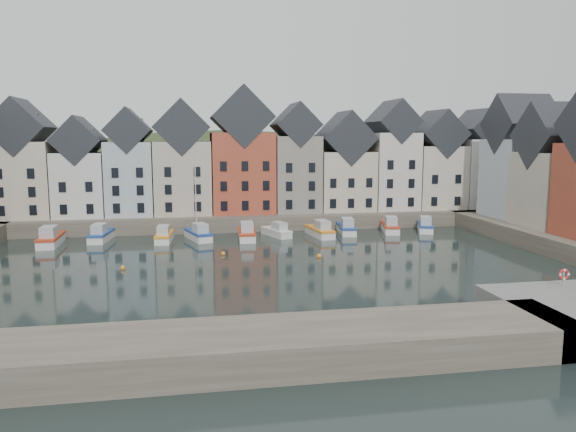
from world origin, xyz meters
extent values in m
plane|color=black|center=(0.00, 0.00, 0.00)|extent=(260.00, 260.00, 0.00)
cube|color=#4E463C|center=(0.00, 30.00, 1.00)|extent=(90.00, 16.00, 2.00)
cube|color=#4E463C|center=(-10.00, -22.00, 1.00)|extent=(50.00, 6.00, 2.00)
ellipsoid|color=#242E17|center=(0.00, 56.00, -18.00)|extent=(153.60, 70.40, 64.00)
sphere|color=black|center=(-13.94, 50.93, 8.70)|extent=(5.77, 5.77, 5.77)
sphere|color=black|center=(24.86, 60.75, 8.12)|extent=(5.27, 5.27, 5.27)
sphere|color=black|center=(31.82, 54.20, 7.88)|extent=(5.07, 5.07, 5.07)
sphere|color=black|center=(14.28, 55.19, 7.82)|extent=(5.01, 5.01, 5.01)
sphere|color=black|center=(-37.67, 56.61, 6.57)|extent=(3.94, 3.94, 3.94)
sphere|color=black|center=(28.33, 60.25, 8.05)|extent=(5.21, 5.21, 5.21)
sphere|color=black|center=(1.99, 58.64, 8.32)|extent=(5.45, 5.45, 5.45)
sphere|color=black|center=(37.80, 48.31, 7.21)|extent=(4.49, 4.49, 4.49)
cube|color=beige|center=(-29.17, 28.00, 7.04)|extent=(7.67, 8.00, 10.07)
cube|color=black|center=(-29.17, 28.00, 13.97)|extent=(7.67, 8.16, 7.67)
cube|color=silver|center=(-21.90, 28.00, 6.30)|extent=(6.56, 8.00, 8.61)
cube|color=black|center=(-21.90, 28.00, 12.23)|extent=(6.56, 8.16, 6.56)
cube|color=#AEB9C1|center=(-15.37, 28.00, 7.01)|extent=(6.20, 8.00, 10.02)
cube|color=black|center=(-15.37, 28.00, 13.55)|extent=(6.20, 8.16, 6.20)
cube|color=#B8AC9B|center=(-8.27, 28.00, 7.04)|extent=(7.70, 8.00, 10.08)
cube|color=black|center=(-8.27, 28.00, 13.98)|extent=(7.70, 8.16, 7.70)
cube|color=#A5442F|center=(0.07, 28.00, 7.64)|extent=(8.69, 8.00, 11.28)
cube|color=black|center=(0.07, 28.00, 15.43)|extent=(8.69, 8.16, 8.69)
cube|color=gray|center=(7.78, 28.00, 7.39)|extent=(6.43, 8.00, 10.78)
cube|color=black|center=(7.78, 28.00, 14.37)|extent=(6.43, 8.16, 6.43)
cube|color=beige|center=(15.08, 28.00, 6.28)|extent=(7.88, 8.00, 8.56)
cube|color=black|center=(15.08, 28.00, 12.51)|extent=(7.88, 8.16, 7.88)
cube|color=beige|center=(22.42, 28.00, 7.64)|extent=(6.50, 8.00, 11.27)
cube|color=black|center=(22.42, 28.00, 14.88)|extent=(6.50, 8.16, 6.50)
cube|color=beige|center=(29.43, 28.00, 6.66)|extent=(7.23, 8.00, 9.32)
cube|color=black|center=(29.43, 28.00, 13.11)|extent=(7.23, 8.16, 7.23)
cube|color=silver|center=(36.28, 28.00, 7.16)|extent=(6.18, 8.00, 10.32)
cube|color=black|center=(36.28, 28.00, 13.85)|extent=(6.18, 8.16, 6.18)
cube|color=#AEB9C1|center=(36.00, 16.26, 7.19)|extent=(7.47, 8.00, 10.38)
cube|color=black|center=(36.00, 16.26, 14.36)|extent=(7.62, 8.00, 8.00)
cube|color=#B8AC9B|center=(36.00, 8.26, 6.44)|extent=(8.14, 8.00, 8.89)
cube|color=black|center=(36.00, 8.26, 12.87)|extent=(8.30, 8.00, 8.00)
sphere|color=orange|center=(-4.00, 8.00, 0.15)|extent=(0.50, 0.50, 0.50)
sphere|color=orange|center=(6.00, 5.00, 0.15)|extent=(0.50, 0.50, 0.50)
sphere|color=orange|center=(-14.00, 3.00, 0.15)|extent=(0.50, 0.50, 0.50)
cube|color=silver|center=(-23.71, 17.17, 0.39)|extent=(2.15, 6.80, 1.24)
cube|color=#B33519|center=(-23.71, 17.17, 1.07)|extent=(2.26, 6.94, 0.28)
cube|color=#A9AEB2|center=(-23.70, 16.16, 1.75)|extent=(1.63, 2.73, 1.35)
cube|color=silver|center=(-18.28, 19.28, 0.36)|extent=(2.58, 6.39, 1.14)
cube|color=navy|center=(-18.28, 19.28, 0.98)|extent=(2.70, 6.52, 0.26)
cube|color=#A9AEB2|center=(-18.39, 18.35, 1.60)|extent=(1.73, 2.64, 1.24)
cube|color=silver|center=(-10.59, 17.37, 0.34)|extent=(2.18, 5.95, 1.07)
cube|color=orange|center=(-10.59, 17.37, 0.92)|extent=(2.29, 6.07, 0.24)
cube|color=#A9AEB2|center=(-10.66, 16.50, 1.51)|extent=(1.53, 2.43, 1.17)
cube|color=silver|center=(-6.50, 17.84, 0.35)|extent=(3.47, 6.34, 1.11)
cube|color=navy|center=(-6.50, 17.84, 0.96)|extent=(3.60, 6.48, 0.25)
cube|color=#A9AEB2|center=(-6.24, 16.97, 1.57)|extent=(2.05, 2.73, 1.21)
cylinder|color=silver|center=(-6.67, 18.43, 6.07)|extent=(0.14, 0.14, 11.13)
cube|color=silver|center=(-0.48, 17.09, 0.38)|extent=(2.33, 6.56, 1.18)
cube|color=#B33519|center=(-0.48, 17.09, 1.02)|extent=(2.45, 6.70, 0.27)
cube|color=#A9AEB2|center=(-0.54, 16.13, 1.67)|extent=(1.66, 2.67, 1.29)
cube|color=silver|center=(3.49, 18.51, 0.32)|extent=(3.44, 5.63, 0.99)
cube|color=silver|center=(3.49, 18.51, 0.86)|extent=(3.57, 5.76, 0.23)
cube|color=#A9AEB2|center=(3.78, 17.75, 1.40)|extent=(1.95, 2.47, 1.08)
cube|color=silver|center=(9.00, 17.42, 0.36)|extent=(2.67, 6.40, 1.14)
cube|color=orange|center=(9.00, 17.42, 0.98)|extent=(2.79, 6.53, 0.26)
cube|color=#A9AEB2|center=(9.13, 16.50, 1.60)|extent=(1.77, 2.65, 1.24)
cube|color=silver|center=(12.98, 18.96, 0.36)|extent=(2.61, 6.29, 1.12)
cube|color=navy|center=(12.98, 18.96, 0.97)|extent=(2.73, 6.42, 0.25)
cube|color=#A9AEB2|center=(12.86, 18.05, 1.58)|extent=(1.73, 2.60, 1.22)
cube|color=silver|center=(19.14, 19.11, 0.36)|extent=(3.20, 6.41, 1.13)
cube|color=#B33519|center=(19.14, 19.11, 0.97)|extent=(3.32, 6.55, 0.26)
cube|color=#A9AEB2|center=(18.93, 18.22, 1.59)|extent=(1.96, 2.72, 1.23)
cube|color=silver|center=(24.09, 18.88, 0.34)|extent=(3.70, 6.15, 1.08)
cube|color=navy|center=(24.09, 18.88, 0.93)|extent=(3.84, 6.29, 0.25)
cube|color=#A9AEB2|center=(23.78, 18.05, 1.52)|extent=(2.11, 2.69, 1.18)
cube|color=gray|center=(19.10, -16.50, 2.55)|extent=(0.10, 0.10, 1.10)
torus|color=red|center=(19.10, -16.55, 2.90)|extent=(0.80, 0.14, 0.80)
camera|label=1|loc=(-7.56, -52.02, 12.82)|focal=35.00mm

